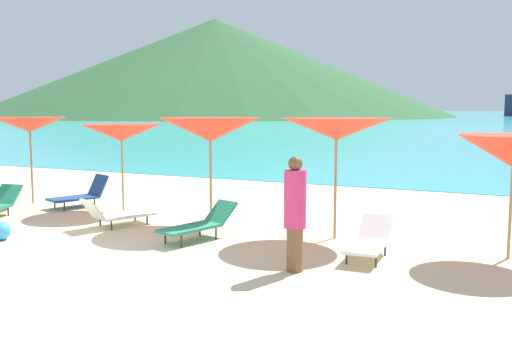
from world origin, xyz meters
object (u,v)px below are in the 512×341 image
object	(u,v)px
beachgoer_0	(295,211)
lounge_chair_6	(117,214)
umbrella_4	(121,133)
beach_ball	(1,231)
lounge_chair_2	(199,223)
lounge_chair_3	(369,240)
lounge_chair_8	(81,194)
umbrella_6	(336,129)
umbrella_3	(30,125)
umbrella_5	(210,130)

from	to	relation	value
beachgoer_0	lounge_chair_6	bearing A→B (deg)	10.46
umbrella_4	beach_ball	world-z (taller)	umbrella_4
lounge_chair_2	lounge_chair_6	size ratio (longest dim) A/B	1.09
lounge_chair_3	lounge_chair_8	bearing A→B (deg)	166.60
umbrella_6	lounge_chair_2	xyz separation A→B (m)	(-2.27, -1.19, -1.75)
umbrella_4	lounge_chair_6	xyz separation A→B (m)	(1.07, -1.57, -1.60)
lounge_chair_3	beach_ball	bearing A→B (deg)	-166.38
lounge_chair_6	lounge_chair_8	world-z (taller)	lounge_chair_8
beachgoer_0	beach_ball	size ratio (longest dim) A/B	5.13
umbrella_3	beachgoer_0	size ratio (longest dim) A/B	1.27
lounge_chair_2	beach_ball	size ratio (longest dim) A/B	5.03
umbrella_4	umbrella_5	bearing A→B (deg)	-12.33
umbrella_5	beach_ball	xyz separation A→B (m)	(-2.89, -2.85, -1.84)
umbrella_6	lounge_chair_2	bearing A→B (deg)	-152.23
umbrella_3	beach_ball	bearing A→B (deg)	-50.96
umbrella_3	beachgoer_0	bearing A→B (deg)	-18.59
umbrella_4	umbrella_6	xyz separation A→B (m)	(5.51, -0.69, 0.20)
umbrella_5	beachgoer_0	xyz separation A→B (m)	(2.80, -2.41, -1.08)
lounge_chair_6	beach_ball	distance (m)	2.22
umbrella_6	lounge_chair_8	xyz separation A→B (m)	(-6.76, 0.62, -1.75)
umbrella_5	lounge_chair_2	xyz separation A→B (m)	(0.47, -1.28, -1.69)
umbrella_5	beach_ball	bearing A→B (deg)	-135.42
umbrella_4	lounge_chair_3	size ratio (longest dim) A/B	1.37
umbrella_3	umbrella_4	xyz separation A→B (m)	(2.74, 0.22, -0.16)
lounge_chair_3	beachgoer_0	xyz separation A→B (m)	(-0.83, -1.27, 0.65)
lounge_chair_2	umbrella_5	bearing A→B (deg)	127.71
umbrella_5	lounge_chair_8	distance (m)	4.40
umbrella_3	beachgoer_0	distance (m)	8.84
lounge_chair_2	umbrella_6	bearing A→B (deg)	45.47
umbrella_6	beachgoer_0	size ratio (longest dim) A/B	1.30
umbrella_4	beach_ball	xyz separation A→B (m)	(-0.11, -3.45, -1.70)
beachgoer_0	lounge_chair_8	bearing A→B (deg)	4.80
lounge_chair_6	umbrella_4	bearing A→B (deg)	-31.19
umbrella_4	lounge_chair_8	bearing A→B (deg)	-176.92
lounge_chair_2	lounge_chair_3	world-z (taller)	lounge_chair_2
lounge_chair_8	beachgoer_0	bearing A→B (deg)	-2.15
umbrella_5	beachgoer_0	size ratio (longest dim) A/B	1.29
umbrella_6	lounge_chair_2	size ratio (longest dim) A/B	1.33
lounge_chair_2	lounge_chair_6	world-z (taller)	lounge_chair_2
umbrella_4	lounge_chair_6	size ratio (longest dim) A/B	1.32
umbrella_4	lounge_chair_6	distance (m)	2.49
beach_ball	lounge_chair_6	bearing A→B (deg)	57.89
lounge_chair_2	beachgoer_0	world-z (taller)	beachgoer_0
umbrella_3	lounge_chair_3	bearing A→B (deg)	-9.46
umbrella_5	lounge_chair_6	xyz separation A→B (m)	(-1.71, -0.97, -1.74)
umbrella_3	lounge_chair_2	xyz separation A→B (m)	(5.98, -1.67, -1.72)
lounge_chair_8	beachgoer_0	world-z (taller)	beachgoer_0
umbrella_6	umbrella_3	bearing A→B (deg)	176.72
umbrella_3	beach_ball	xyz separation A→B (m)	(2.62, -3.24, -1.86)
lounge_chair_2	beachgoer_0	size ratio (longest dim) A/B	0.98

